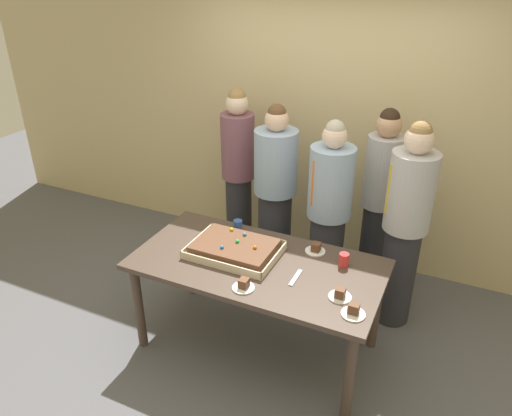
% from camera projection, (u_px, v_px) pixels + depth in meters
% --- Properties ---
extents(ground_plane, '(12.00, 12.00, 0.00)m').
position_uv_depth(ground_plane, '(257.00, 344.00, 3.82)').
color(ground_plane, '#5B5B60').
extents(interior_back_panel, '(8.00, 0.12, 3.00)m').
position_uv_depth(interior_back_panel, '(331.00, 107.00, 4.42)').
color(interior_back_panel, '#CCB784').
rests_on(interior_back_panel, ground_plane).
extents(party_table, '(1.79, 0.91, 0.77)m').
position_uv_depth(party_table, '(257.00, 273.00, 3.51)').
color(party_table, '#47382D').
rests_on(party_table, ground_plane).
extents(sheet_cake, '(0.65, 0.47, 0.11)m').
position_uv_depth(sheet_cake, '(235.00, 248.00, 3.55)').
color(sheet_cake, beige).
rests_on(sheet_cake, party_table).
extents(plated_slice_near_left, '(0.15, 0.15, 0.07)m').
position_uv_depth(plated_slice_near_left, '(340.00, 295.00, 3.09)').
color(plated_slice_near_left, white).
rests_on(plated_slice_near_left, party_table).
extents(plated_slice_near_right, '(0.15, 0.15, 0.07)m').
position_uv_depth(plated_slice_near_right, '(316.00, 249.00, 3.58)').
color(plated_slice_near_right, white).
rests_on(plated_slice_near_right, party_table).
extents(plated_slice_far_left, '(0.15, 0.15, 0.07)m').
position_uv_depth(plated_slice_far_left, '(244.00, 285.00, 3.18)').
color(plated_slice_far_left, white).
rests_on(plated_slice_far_left, party_table).
extents(plated_slice_far_right, '(0.15, 0.15, 0.08)m').
position_uv_depth(plated_slice_far_right, '(353.00, 311.00, 2.95)').
color(plated_slice_far_right, white).
rests_on(plated_slice_far_right, party_table).
extents(drink_cup_nearest, '(0.07, 0.07, 0.10)m').
position_uv_depth(drink_cup_nearest, '(238.00, 226.00, 3.83)').
color(drink_cup_nearest, '#2D5199').
rests_on(drink_cup_nearest, party_table).
extents(drink_cup_middle, '(0.07, 0.07, 0.10)m').
position_uv_depth(drink_cup_middle, '(344.00, 260.00, 3.40)').
color(drink_cup_middle, red).
rests_on(drink_cup_middle, party_table).
extents(cake_server_utensil, '(0.03, 0.20, 0.01)m').
position_uv_depth(cake_server_utensil, '(296.00, 278.00, 3.29)').
color(cake_server_utensil, silver).
rests_on(cake_server_utensil, party_table).
extents(person_serving_front, '(0.31, 0.31, 1.70)m').
position_uv_depth(person_serving_front, '(238.00, 173.00, 4.58)').
color(person_serving_front, '#28282D').
rests_on(person_serving_front, ground_plane).
extents(person_green_shirt_behind, '(0.30, 0.30, 1.66)m').
position_uv_depth(person_green_shirt_behind, '(379.00, 198.00, 4.14)').
color(person_green_shirt_behind, '#28282D').
rests_on(person_green_shirt_behind, ground_plane).
extents(person_striped_tie_right, '(0.37, 0.37, 1.67)m').
position_uv_depth(person_striped_tie_right, '(275.00, 195.00, 4.26)').
color(person_striped_tie_right, '#28282D').
rests_on(person_striped_tie_right, ground_plane).
extents(person_far_right_suit, '(0.35, 0.35, 1.72)m').
position_uv_depth(person_far_right_suit, '(405.00, 225.00, 3.70)').
color(person_far_right_suit, '#28282D').
rests_on(person_far_right_suit, ground_plane).
extents(person_left_edge_reaching, '(0.36, 0.36, 1.64)m').
position_uv_depth(person_left_edge_reaching, '(329.00, 215.00, 3.95)').
color(person_left_edge_reaching, '#28282D').
rests_on(person_left_edge_reaching, ground_plane).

